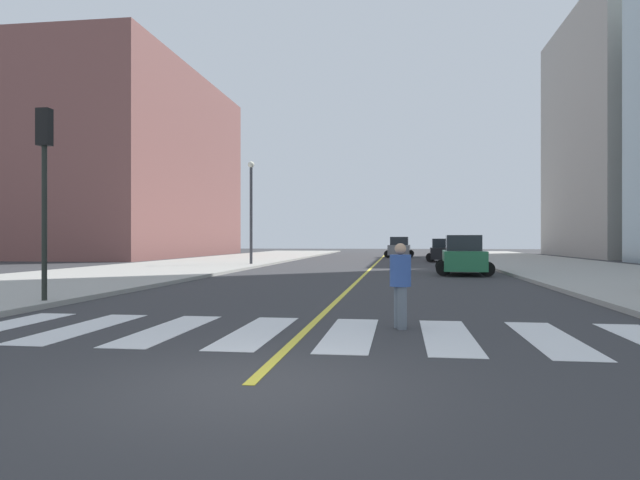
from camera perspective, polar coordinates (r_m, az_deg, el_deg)
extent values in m
plane|color=#333335|center=(7.29, -7.11, -14.11)|extent=(220.00, 220.00, 0.00)
cube|color=#9E9B93|center=(28.81, 29.09, -3.39)|extent=(10.00, 120.00, 0.15)
cube|color=#9E9B93|center=(30.33, -19.65, -3.22)|extent=(10.00, 120.00, 0.15)
cube|color=silver|center=(13.66, -28.96, -7.45)|extent=(0.90, 4.00, 0.01)
cube|color=silver|center=(12.67, -22.37, -8.03)|extent=(0.90, 4.00, 0.01)
cube|color=silver|center=(11.87, -14.77, -8.58)|extent=(0.90, 4.00, 0.01)
cube|color=silver|center=(11.31, -6.23, -9.01)|extent=(0.90, 4.00, 0.01)
cube|color=silver|center=(11.01, 3.01, -9.26)|extent=(0.90, 4.00, 0.01)
cube|color=silver|center=(11.01, 12.52, -9.26)|extent=(0.90, 4.00, 0.01)
cube|color=silver|center=(11.29, 21.78, -9.03)|extent=(0.90, 4.00, 0.01)
cube|color=yellow|center=(46.90, 5.73, -2.17)|extent=(0.16, 80.00, 0.01)
cube|color=brown|center=(67.10, -18.29, 6.92)|extent=(16.00, 32.00, 19.72)
cube|color=slate|center=(59.13, 7.85, -0.98)|extent=(2.29, 4.76, 1.00)
cube|color=#1E2328|center=(59.40, 7.86, -0.10)|extent=(1.87, 2.41, 0.85)
cylinder|color=black|center=(57.74, 6.72, -1.39)|extent=(0.77, 0.27, 0.76)
cylinder|color=black|center=(57.65, 8.87, -1.39)|extent=(0.77, 0.27, 0.76)
cylinder|color=black|center=(60.63, 6.88, -1.32)|extent=(0.77, 0.27, 0.76)
cylinder|color=black|center=(60.55, 8.93, -1.32)|extent=(0.77, 0.27, 0.76)
cube|color=#236B42|center=(30.44, 14.01, -1.95)|extent=(2.27, 4.62, 0.97)
cube|color=#1E2328|center=(30.69, 13.98, -0.30)|extent=(1.84, 2.35, 0.82)
cylinder|color=black|center=(29.01, 12.10, -2.79)|extent=(0.74, 0.27, 0.73)
cylinder|color=black|center=(29.13, 16.22, -2.78)|extent=(0.74, 0.27, 0.73)
cylinder|color=black|center=(31.81, 11.99, -2.54)|extent=(0.74, 0.27, 0.73)
cylinder|color=black|center=(31.93, 15.75, -2.53)|extent=(0.74, 0.27, 0.73)
cube|color=black|center=(48.15, 12.00, -1.29)|extent=(2.06, 4.29, 0.91)
cube|color=#1E2328|center=(48.39, 11.99, -0.32)|extent=(1.69, 2.17, 0.76)
cylinder|color=black|center=(46.83, 10.86, -1.76)|extent=(0.69, 0.25, 0.68)
cylinder|color=black|center=(46.89, 13.25, -1.75)|extent=(0.69, 0.25, 0.68)
cylinder|color=black|center=(49.45, 10.82, -1.66)|extent=(0.69, 0.25, 0.68)
cylinder|color=black|center=(49.51, 13.08, -1.66)|extent=(0.69, 0.25, 0.68)
cylinder|color=black|center=(17.20, -25.60, 1.53)|extent=(0.14, 0.14, 4.17)
cube|color=black|center=(17.46, -25.60, 10.04)|extent=(0.36, 0.28, 1.00)
sphere|color=red|center=(17.66, -25.28, 10.92)|extent=(0.18, 0.18, 0.18)
sphere|color=orange|center=(17.60, -25.28, 9.96)|extent=(0.18, 0.18, 0.18)
sphere|color=green|center=(17.55, -25.28, 8.99)|extent=(0.18, 0.18, 0.18)
cylinder|color=slate|center=(11.80, 7.80, -6.58)|extent=(0.19, 0.19, 0.85)
cylinder|color=slate|center=(11.64, 8.12, -6.68)|extent=(0.19, 0.19, 0.85)
cylinder|color=#335199|center=(11.66, 7.96, -3.01)|extent=(0.42, 0.42, 0.64)
sphere|color=tan|center=(11.65, 7.96, -0.88)|extent=(0.23, 0.23, 0.23)
cylinder|color=#38383D|center=(39.85, -6.83, 2.45)|extent=(0.20, 0.20, 6.67)
sphere|color=silver|center=(40.15, -6.83, 7.42)|extent=(0.44, 0.44, 0.44)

